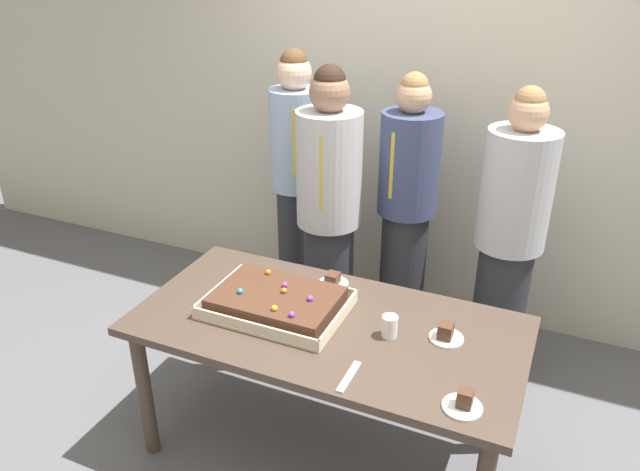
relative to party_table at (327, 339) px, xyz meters
name	(u,v)px	position (x,y,z in m)	size (l,w,h in m)	color
ground_plane	(327,448)	(0.00, 0.00, -0.67)	(12.00, 12.00, 0.00)	#5B5B60
interior_back_panel	(431,87)	(0.00, 1.60, 0.83)	(8.00, 0.12, 3.00)	beige
party_table	(327,339)	(0.00, 0.00, 0.00)	(1.76, 0.88, 0.77)	#47382D
sheet_cake	(277,302)	(-0.26, 0.00, 0.14)	(0.63, 0.45, 0.11)	beige
plated_slice_near_left	(333,281)	(-0.11, 0.32, 0.11)	(0.15, 0.15, 0.06)	white
plated_slice_near_right	(446,334)	(0.52, 0.09, 0.12)	(0.15, 0.15, 0.08)	white
plated_slice_far_left	(463,403)	(0.68, -0.31, 0.12)	(0.15, 0.15, 0.08)	white
drink_cup_nearest	(390,326)	(0.29, 0.02, 0.14)	(0.07, 0.07, 0.10)	white
cake_server_utensil	(349,377)	(0.23, -0.32, 0.10)	(0.03, 0.20, 0.01)	silver
person_serving_front	(509,240)	(0.64, 0.97, 0.20)	(0.37, 0.37, 1.69)	#28282D
person_green_shirt_behind	(296,184)	(-0.69, 1.09, 0.26)	(0.31, 0.31, 1.76)	#28282D
person_striped_tie_right	(406,213)	(0.04, 1.08, 0.20)	(0.34, 0.34, 1.69)	#28282D
person_left_edge_reaching	(329,215)	(-0.34, 0.81, 0.23)	(0.36, 0.36, 1.75)	#28282D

